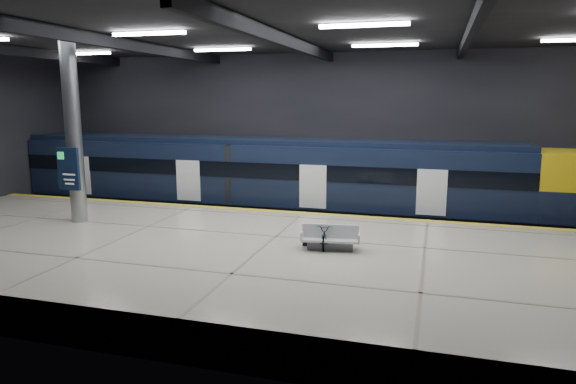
% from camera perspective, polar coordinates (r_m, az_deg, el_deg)
% --- Properties ---
extents(ground, '(30.00, 30.00, 0.00)m').
position_cam_1_polar(ground, '(19.05, -0.43, -7.36)').
color(ground, black).
rests_on(ground, ground).
extents(room_shell, '(30.10, 16.10, 8.05)m').
position_cam_1_polar(room_shell, '(18.14, -0.45, 10.11)').
color(room_shell, black).
rests_on(room_shell, ground).
extents(platform, '(30.00, 11.00, 1.10)m').
position_cam_1_polar(platform, '(16.62, -2.92, -8.07)').
color(platform, beige).
rests_on(platform, ground).
extents(safety_strip, '(30.00, 0.40, 0.01)m').
position_cam_1_polar(safety_strip, '(21.32, 1.69, -2.35)').
color(safety_strip, gold).
rests_on(safety_strip, platform).
extents(rails, '(30.00, 1.52, 0.16)m').
position_cam_1_polar(rails, '(24.15, 3.32, -3.33)').
color(rails, gray).
rests_on(rails, ground).
extents(train, '(29.40, 2.84, 3.79)m').
position_cam_1_polar(train, '(24.03, 0.77, 1.43)').
color(train, black).
rests_on(train, ground).
extents(bench, '(1.92, 1.00, 0.81)m').
position_cam_1_polar(bench, '(16.30, 4.73, -5.40)').
color(bench, '#595B60').
rests_on(bench, platform).
extents(bicycle, '(0.71, 1.58, 0.80)m').
position_cam_1_polar(bicycle, '(16.50, 4.21, -4.78)').
color(bicycle, '#99999E').
rests_on(bicycle, platform).
extents(pannier_bag, '(0.32, 0.21, 0.35)m').
position_cam_1_polar(pannier_bag, '(16.69, 2.18, -5.39)').
color(pannier_bag, black).
rests_on(pannier_bag, platform).
extents(info_column, '(0.90, 0.78, 6.90)m').
position_cam_1_polar(info_column, '(21.06, -22.77, 5.93)').
color(info_column, '#9EA0A5').
rests_on(info_column, platform).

